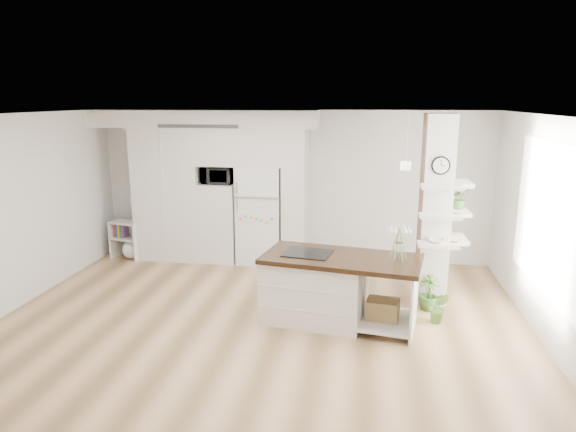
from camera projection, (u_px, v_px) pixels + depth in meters
name	position (u px, v px, depth m)	size (l,w,h in m)	color
floor	(259.00, 326.00, 6.69)	(7.00, 6.00, 0.01)	tan
room	(257.00, 186.00, 6.27)	(7.04, 6.04, 2.72)	white
cabinet_wall	(209.00, 178.00, 9.14)	(4.00, 0.71, 2.70)	silver
refrigerator	(260.00, 214.00, 9.16)	(0.78, 0.69, 1.75)	white
column	(442.00, 212.00, 7.13)	(0.69, 0.90, 2.70)	silver
window	(547.00, 218.00, 6.13)	(2.40, 2.40, 0.00)	white
pendant_light	(399.00, 165.00, 6.11)	(0.12, 0.12, 0.10)	white
kitchen_island	(324.00, 286.00, 6.77)	(2.15, 1.28, 1.48)	silver
bookshelf	(129.00, 242.00, 9.46)	(0.65, 0.47, 0.69)	silver
floor_plant_a	(439.00, 308.00, 6.72)	(0.24, 0.19, 0.44)	#49752E
floor_plant_b	(429.00, 293.00, 7.15)	(0.27, 0.27, 0.49)	#49752E
microwave	(218.00, 175.00, 9.05)	(0.54, 0.37, 0.30)	#2D2D2D
shelf_plant	(460.00, 198.00, 7.21)	(0.27, 0.23, 0.30)	#49752E
decor_bowl	(437.00, 241.00, 7.00)	(0.22, 0.22, 0.05)	white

